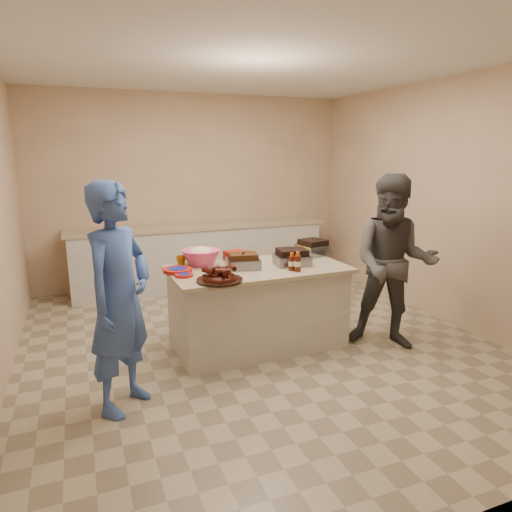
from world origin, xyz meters
name	(u,v)px	position (x,y,z in m)	size (l,w,h in m)	color
room	(257,344)	(0.00, 0.00, 0.00)	(4.50, 5.00, 2.70)	#CDAB86
back_counter	(200,256)	(0.00, 2.20, 0.45)	(3.60, 0.64, 0.90)	beige
island	(258,345)	(0.00, -0.02, 0.00)	(1.71, 0.90, 0.81)	beige
rib_platter	(220,281)	(-0.49, -0.36, 0.81)	(0.40, 0.40, 0.16)	#460D04
pulled_pork_tray	(243,268)	(-0.15, -0.02, 0.81)	(0.31, 0.24, 0.10)	#47230F
brisket_tray	(292,265)	(0.35, -0.05, 0.81)	(0.33, 0.27, 0.10)	black
roasting_pan	(313,255)	(0.75, 0.26, 0.81)	(0.29, 0.29, 0.11)	gray
coleslaw_bowl	(201,265)	(-0.49, 0.27, 0.81)	(0.38, 0.38, 0.26)	#E34679
sausage_plate	(245,259)	(-0.01, 0.33, 0.81)	(0.27, 0.27, 0.04)	silver
mac_cheese_dish	(291,255)	(0.52, 0.31, 0.81)	(0.28, 0.21, 0.08)	yellow
bbq_bottle_a	(297,271)	(0.28, -0.31, 0.81)	(0.06, 0.06, 0.19)	#46160A
bbq_bottle_b	(291,270)	(0.25, -0.25, 0.81)	(0.06, 0.06, 0.17)	#46160A
mustard_bottle	(230,263)	(-0.21, 0.21, 0.81)	(0.04, 0.04, 0.11)	#F7C400
sauce_bowl	(244,261)	(-0.04, 0.26, 0.81)	(0.15, 0.05, 0.15)	silver
plate_stack_large	(178,272)	(-0.77, 0.08, 0.81)	(0.27, 0.27, 0.03)	#9A150D
plate_stack_small	(184,276)	(-0.75, -0.09, 0.81)	(0.16, 0.16, 0.02)	#9A150D
plastic_cup	(181,265)	(-0.68, 0.32, 0.81)	(0.10, 0.09, 0.10)	#9D5B08
basket_stack	(235,260)	(-0.12, 0.33, 0.81)	(0.20, 0.15, 0.10)	#9A150D
guest_blue	(127,405)	(-1.36, -0.69, 0.00)	(0.63, 1.71, 0.41)	#3B5BAB
guest_gray	(387,345)	(1.21, -0.51, 0.00)	(0.83, 1.70, 0.64)	#474541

